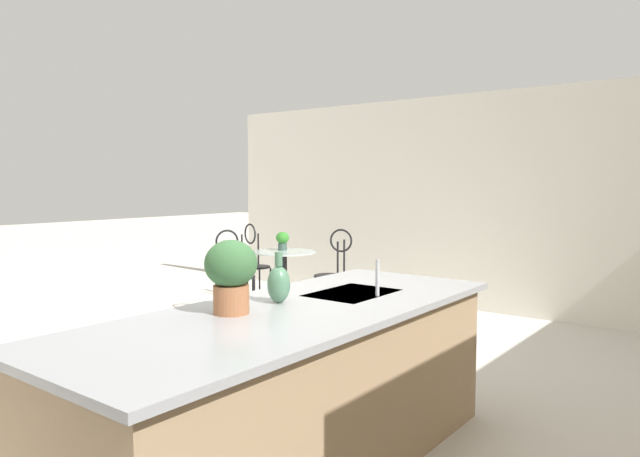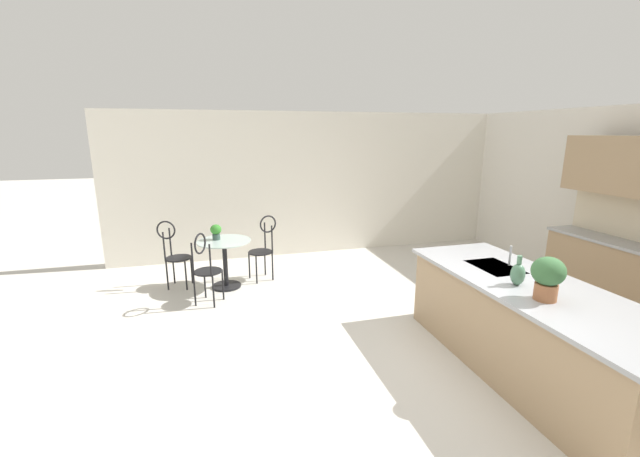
% 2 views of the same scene
% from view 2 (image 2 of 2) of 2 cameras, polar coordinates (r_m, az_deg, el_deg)
% --- Properties ---
extents(ground_plane, '(40.00, 40.00, 0.00)m').
position_cam_2_polar(ground_plane, '(4.41, 15.62, -18.68)').
color(ground_plane, beige).
extents(wall_left_window, '(0.12, 7.80, 2.70)m').
position_cam_2_polar(wall_left_window, '(7.75, -0.06, 6.40)').
color(wall_left_window, silver).
rests_on(wall_left_window, ground).
extents(kitchen_island, '(2.80, 1.06, 0.92)m').
position_cam_2_polar(kitchen_island, '(4.47, 27.69, -12.64)').
color(kitchen_island, tan).
rests_on(kitchen_island, ground).
extents(back_counter_run, '(2.44, 0.64, 1.52)m').
position_cam_2_polar(back_counter_run, '(6.59, 38.78, -5.60)').
color(back_counter_run, tan).
rests_on(back_counter_run, ground).
extents(bistro_table, '(0.80, 0.80, 0.74)m').
position_cam_2_polar(bistro_table, '(6.23, -13.44, -4.30)').
color(bistro_table, black).
rests_on(bistro_table, ground).
extents(chair_near_window, '(0.48, 0.52, 1.04)m').
position_cam_2_polar(chair_near_window, '(6.44, -8.11, -2.31)').
color(chair_near_window, black).
rests_on(chair_near_window, ground).
extents(chair_by_island, '(0.52, 0.51, 1.04)m').
position_cam_2_polar(chair_by_island, '(5.63, -16.11, -5.04)').
color(chair_by_island, black).
rests_on(chair_by_island, ground).
extents(chair_toward_desk, '(0.46, 0.52, 1.04)m').
position_cam_2_polar(chair_toward_desk, '(6.43, -20.18, -3.04)').
color(chair_toward_desk, black).
rests_on(chair_toward_desk, ground).
extents(sink_faucet, '(0.02, 0.02, 0.22)m').
position_cam_2_polar(sink_faucet, '(4.76, 25.59, -3.51)').
color(sink_faucet, '#B2B5BA').
rests_on(sink_faucet, kitchen_island).
extents(potted_plant_on_table, '(0.17, 0.17, 0.24)m').
position_cam_2_polar(potted_plant_on_table, '(6.20, -14.68, -0.35)').
color(potted_plant_on_table, '#385147').
rests_on(potted_plant_on_table, bistro_table).
extents(potted_plant_counter_near, '(0.27, 0.27, 0.38)m').
position_cam_2_polar(potted_plant_counter_near, '(3.91, 29.83, -5.88)').
color(potted_plant_counter_near, '#9E603D').
rests_on(potted_plant_counter_near, kitchen_island).
extents(vase_on_counter, '(0.13, 0.13, 0.29)m').
position_cam_2_polar(vase_on_counter, '(4.19, 26.47, -5.84)').
color(vase_on_counter, '#4C7A5B').
rests_on(vase_on_counter, kitchen_island).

